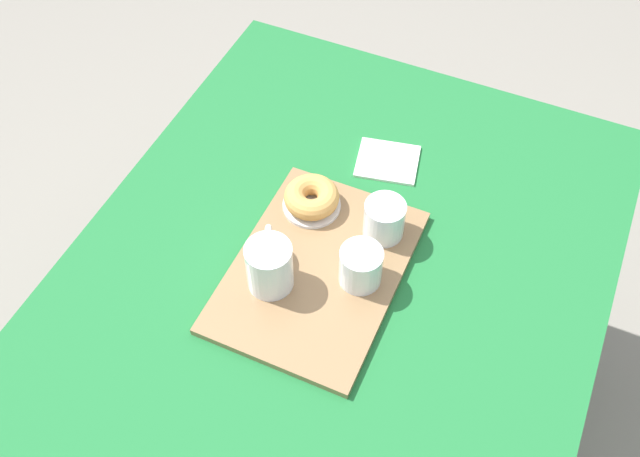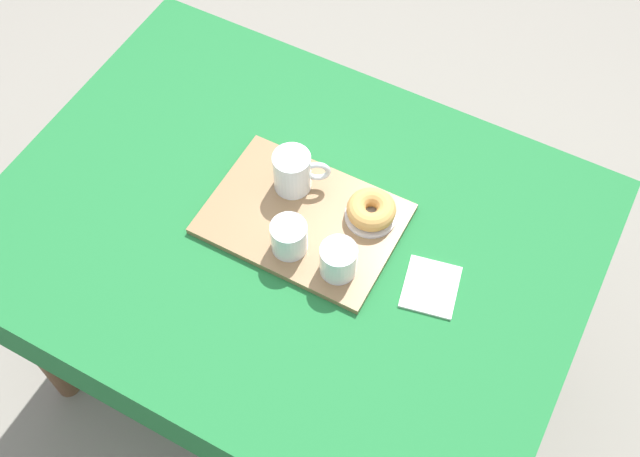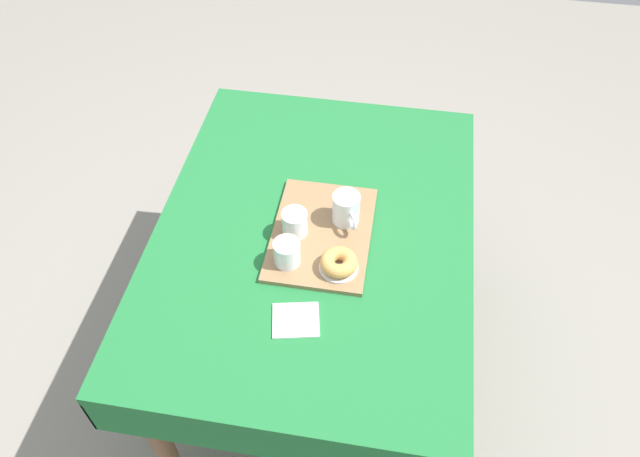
% 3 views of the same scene
% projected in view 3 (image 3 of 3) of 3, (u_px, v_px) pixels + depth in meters
% --- Properties ---
extents(ground_plane, '(6.00, 6.00, 0.00)m').
position_uv_depth(ground_plane, '(315.00, 353.00, 2.38)').
color(ground_plane, gray).
extents(dining_table, '(1.27, 0.95, 0.74)m').
position_uv_depth(dining_table, '(314.00, 250.00, 1.90)').
color(dining_table, '#1E6B33').
rests_on(dining_table, ground).
extents(serving_tray, '(0.41, 0.29, 0.02)m').
position_uv_depth(serving_tray, '(322.00, 233.00, 1.80)').
color(serving_tray, olive).
rests_on(serving_tray, dining_table).
extents(tea_mug_left, '(0.12, 0.08, 0.10)m').
position_uv_depth(tea_mug_left, '(346.00, 209.00, 1.79)').
color(tea_mug_left, white).
rests_on(tea_mug_left, serving_tray).
extents(water_glass_near, '(0.08, 0.08, 0.08)m').
position_uv_depth(water_glass_near, '(287.00, 254.00, 1.69)').
color(water_glass_near, white).
rests_on(water_glass_near, serving_tray).
extents(water_glass_far, '(0.08, 0.08, 0.08)m').
position_uv_depth(water_glass_far, '(295.00, 224.00, 1.77)').
color(water_glass_far, white).
rests_on(water_glass_far, serving_tray).
extents(donut_plate_left, '(0.11, 0.11, 0.01)m').
position_uv_depth(donut_plate_left, '(339.00, 268.00, 1.70)').
color(donut_plate_left, silver).
rests_on(donut_plate_left, serving_tray).
extents(sugar_donut_left, '(0.10, 0.10, 0.04)m').
position_uv_depth(sugar_donut_left, '(339.00, 262.00, 1.68)').
color(sugar_donut_left, tan).
rests_on(sugar_donut_left, donut_plate_left).
extents(paper_napkin, '(0.13, 0.14, 0.01)m').
position_uv_depth(paper_napkin, '(296.00, 320.00, 1.60)').
color(paper_napkin, white).
rests_on(paper_napkin, dining_table).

